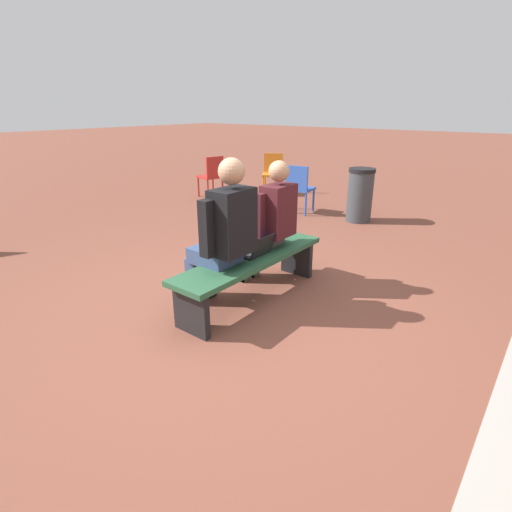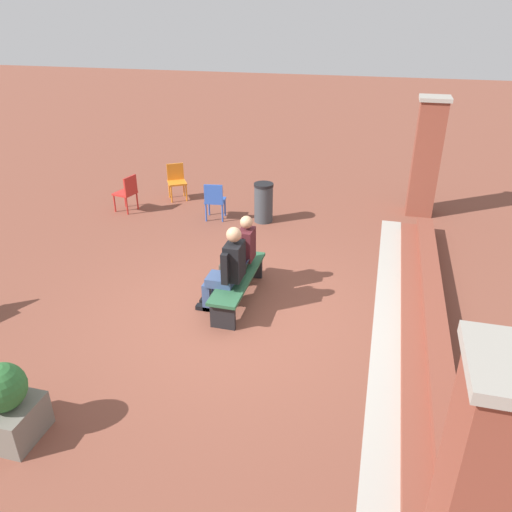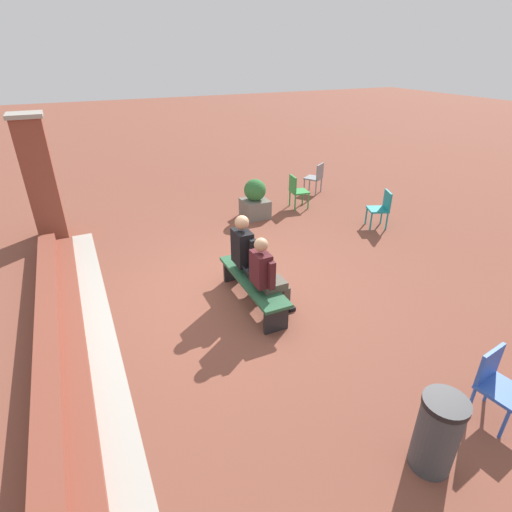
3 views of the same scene
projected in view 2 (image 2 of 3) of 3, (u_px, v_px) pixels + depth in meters
ground_plane at (237, 314)px, 7.64m from camera, size 60.00×60.00×0.00m
concrete_strip at (387, 320)px, 7.48m from camera, size 7.97×0.40×0.01m
brick_steps at (426, 319)px, 7.30m from camera, size 7.17×0.60×0.30m
brick_pillar_left_of_steps at (426, 157)px, 10.81m from camera, size 0.64×0.64×2.57m
bench at (238, 281)px, 7.85m from camera, size 1.80×0.44×0.45m
person_student at (240, 251)px, 8.02m from camera, size 0.52×0.66×1.31m
person_adult at (227, 267)px, 7.42m from camera, size 0.58×0.73×1.40m
laptop at (240, 271)px, 7.83m from camera, size 0.32×0.29×0.21m
plastic_chair_near_bench_right at (215, 199)px, 10.80m from camera, size 0.48×0.48×0.84m
plastic_chair_near_bench_left at (176, 179)px, 12.04m from camera, size 0.58×0.58×0.84m
plastic_chair_mid_courtyard at (127, 191)px, 11.27m from camera, size 0.50×0.50×0.84m
planter at (6, 405)px, 5.29m from camera, size 0.60×0.60×0.94m
litter_bin at (264, 202)px, 10.75m from camera, size 0.42×0.42×0.86m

